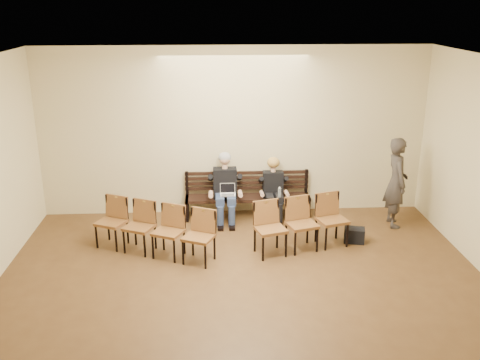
{
  "coord_description": "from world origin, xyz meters",
  "views": [
    {
      "loc": [
        -0.5,
        -5.75,
        4.35
      ],
      "look_at": [
        0.07,
        4.05,
        1.02
      ],
      "focal_mm": 40.0,
      "sensor_mm": 36.0,
      "label": 1
    }
  ],
  "objects_px": {
    "seated_woman": "(273,191)",
    "bag": "(354,235)",
    "water_bottle": "(279,198)",
    "chair_row_back": "(153,230)",
    "laptop": "(228,197)",
    "bench": "(248,206)",
    "passerby": "(397,176)",
    "chair_row_front": "(302,225)",
    "seated_man": "(225,187)"
  },
  "relations": [
    {
      "from": "laptop",
      "to": "bag",
      "type": "distance_m",
      "value": 2.6
    },
    {
      "from": "laptop",
      "to": "bag",
      "type": "xyz_separation_m",
      "value": [
        2.34,
        -1.05,
        -0.42
      ]
    },
    {
      "from": "chair_row_back",
      "to": "seated_man",
      "type": "bearing_deg",
      "value": 73.46
    },
    {
      "from": "seated_man",
      "to": "chair_row_back",
      "type": "xyz_separation_m",
      "value": [
        -1.33,
        -1.51,
        -0.25
      ]
    },
    {
      "from": "bag",
      "to": "chair_row_back",
      "type": "bearing_deg",
      "value": -175.88
    },
    {
      "from": "bench",
      "to": "seated_man",
      "type": "relative_size",
      "value": 1.82
    },
    {
      "from": "passerby",
      "to": "bag",
      "type": "bearing_deg",
      "value": 129.25
    },
    {
      "from": "chair_row_back",
      "to": "passerby",
      "type": "bearing_deg",
      "value": 37.1
    },
    {
      "from": "seated_man",
      "to": "bag",
      "type": "distance_m",
      "value": 2.75
    },
    {
      "from": "passerby",
      "to": "seated_man",
      "type": "bearing_deg",
      "value": 83.72
    },
    {
      "from": "seated_man",
      "to": "chair_row_back",
      "type": "distance_m",
      "value": 2.02
    },
    {
      "from": "water_bottle",
      "to": "chair_row_front",
      "type": "distance_m",
      "value": 1.22
    },
    {
      "from": "bench",
      "to": "bag",
      "type": "distance_m",
      "value": 2.35
    },
    {
      "from": "bench",
      "to": "seated_woman",
      "type": "xyz_separation_m",
      "value": [
        0.52,
        -0.12,
        0.37
      ]
    },
    {
      "from": "water_bottle",
      "to": "chair_row_back",
      "type": "xyz_separation_m",
      "value": [
        -2.41,
        -1.21,
        -0.09
      ]
    },
    {
      "from": "seated_woman",
      "to": "water_bottle",
      "type": "bearing_deg",
      "value": -74.02
    },
    {
      "from": "passerby",
      "to": "chair_row_front",
      "type": "xyz_separation_m",
      "value": [
        -2.04,
        -1.01,
        -0.56
      ]
    },
    {
      "from": "laptop",
      "to": "passerby",
      "type": "distance_m",
      "value": 3.38
    },
    {
      "from": "chair_row_front",
      "to": "chair_row_back",
      "type": "xyz_separation_m",
      "value": [
        -2.67,
        -0.02,
        -0.02
      ]
    },
    {
      "from": "seated_woman",
      "to": "seated_man",
      "type": "bearing_deg",
      "value": 180.0
    },
    {
      "from": "bench",
      "to": "passerby",
      "type": "relative_size",
      "value": 1.24
    },
    {
      "from": "bench",
      "to": "chair_row_front",
      "type": "xyz_separation_m",
      "value": [
        0.87,
        -1.61,
        0.26
      ]
    },
    {
      "from": "seated_man",
      "to": "chair_row_back",
      "type": "bearing_deg",
      "value": -131.32
    },
    {
      "from": "seated_man",
      "to": "laptop",
      "type": "height_order",
      "value": "seated_man"
    },
    {
      "from": "seated_woman",
      "to": "water_bottle",
      "type": "xyz_separation_m",
      "value": [
        0.09,
        -0.3,
        -0.03
      ]
    },
    {
      "from": "bag",
      "to": "chair_row_front",
      "type": "bearing_deg",
      "value": -166.79
    },
    {
      "from": "chair_row_back",
      "to": "water_bottle",
      "type": "bearing_deg",
      "value": 51.44
    },
    {
      "from": "chair_row_front",
      "to": "chair_row_back",
      "type": "height_order",
      "value": "chair_row_front"
    },
    {
      "from": "bench",
      "to": "laptop",
      "type": "relative_size",
      "value": 8.45
    },
    {
      "from": "seated_woman",
      "to": "chair_row_front",
      "type": "xyz_separation_m",
      "value": [
        0.35,
        -1.49,
        -0.11
      ]
    },
    {
      "from": "water_bottle",
      "to": "bag",
      "type": "bearing_deg",
      "value": -35.71
    },
    {
      "from": "water_bottle",
      "to": "passerby",
      "type": "bearing_deg",
      "value": -4.47
    },
    {
      "from": "seated_woman",
      "to": "bag",
      "type": "height_order",
      "value": "seated_woman"
    },
    {
      "from": "laptop",
      "to": "chair_row_back",
      "type": "relative_size",
      "value": 0.14
    },
    {
      "from": "laptop",
      "to": "water_bottle",
      "type": "bearing_deg",
      "value": -20.76
    },
    {
      "from": "bag",
      "to": "chair_row_back",
      "type": "distance_m",
      "value": 3.74
    },
    {
      "from": "laptop",
      "to": "chair_row_back",
      "type": "height_order",
      "value": "chair_row_back"
    },
    {
      "from": "passerby",
      "to": "chair_row_back",
      "type": "relative_size",
      "value": 0.92
    },
    {
      "from": "bench",
      "to": "seated_man",
      "type": "bearing_deg",
      "value": -165.68
    },
    {
      "from": "chair_row_front",
      "to": "bench",
      "type": "bearing_deg",
      "value": 102.16
    },
    {
      "from": "laptop",
      "to": "chair_row_back",
      "type": "xyz_separation_m",
      "value": [
        -1.37,
        -1.32,
        -0.1
      ]
    },
    {
      "from": "seated_man",
      "to": "laptop",
      "type": "bearing_deg",
      "value": -76.4
    },
    {
      "from": "bag",
      "to": "passerby",
      "type": "bearing_deg",
      "value": 37.45
    },
    {
      "from": "seated_man",
      "to": "seated_woman",
      "type": "xyz_separation_m",
      "value": [
        0.99,
        0.0,
        -0.12
      ]
    },
    {
      "from": "seated_man",
      "to": "seated_woman",
      "type": "relative_size",
      "value": 1.21
    },
    {
      "from": "passerby",
      "to": "water_bottle",
      "type": "bearing_deg",
      "value": 87.32
    },
    {
      "from": "bench",
      "to": "bag",
      "type": "height_order",
      "value": "bench"
    },
    {
      "from": "chair_row_front",
      "to": "chair_row_back",
      "type": "relative_size",
      "value": 0.77
    },
    {
      "from": "bench",
      "to": "bag",
      "type": "xyz_separation_m",
      "value": [
        1.92,
        -1.36,
        -0.09
      ]
    },
    {
      "from": "laptop",
      "to": "water_bottle",
      "type": "distance_m",
      "value": 1.04
    }
  ]
}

